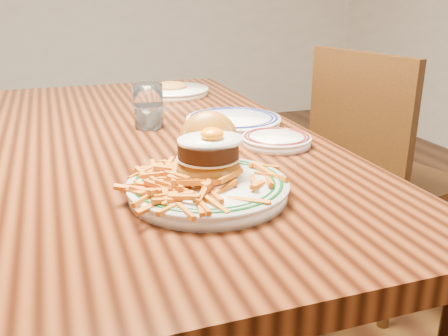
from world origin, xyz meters
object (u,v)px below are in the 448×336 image
object	(u,v)px
main_plate	(208,173)
side_plate	(277,140)
table	(149,167)
chair_right	(377,172)

from	to	relation	value
main_plate	side_plate	size ratio (longest dim) A/B	1.85
table	chair_right	size ratio (longest dim) A/B	1.73
chair_right	side_plate	xyz separation A→B (m)	(-0.56, -0.34, 0.27)
table	chair_right	xyz separation A→B (m)	(0.84, 0.15, -0.17)
chair_right	table	bearing A→B (deg)	-3.84
table	chair_right	distance (m)	0.87
table	main_plate	bearing A→B (deg)	-85.58
table	side_plate	distance (m)	0.35
main_plate	side_plate	xyz separation A→B (m)	(0.25, 0.23, -0.02)
main_plate	table	bearing A→B (deg)	113.00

